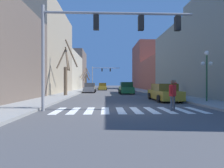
{
  "coord_description": "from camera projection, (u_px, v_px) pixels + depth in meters",
  "views": [
    {
      "loc": [
        -1.34,
        -10.92,
        1.57
      ],
      "look_at": [
        -0.03,
        23.39,
        1.46
      ],
      "focal_mm": 28.0,
      "sensor_mm": 36.0,
      "label": 1
    }
  ],
  "objects": [
    {
      "name": "ground_plane",
      "position": [
        127.0,
        108.0,
        10.97
      ],
      "size": [
        240.0,
        240.0,
        0.0
      ],
      "primitive_type": "plane",
      "color": "#4C4C4F"
    },
    {
      "name": "sidewalk_left",
      "position": [
        20.0,
        108.0,
        10.71
      ],
      "size": [
        2.91,
        90.0,
        0.15
      ],
      "color": "gray",
      "rests_on": "ground_plane"
    },
    {
      "name": "building_row_left",
      "position": [
        56.0,
        64.0,
        34.25
      ],
      "size": [
        6.0,
        57.47,
        13.09
      ],
      "color": "#66564C",
      "rests_on": "ground_plane"
    },
    {
      "name": "building_row_right",
      "position": [
        168.0,
        64.0,
        34.24
      ],
      "size": [
        6.0,
        55.88,
        13.72
      ],
      "color": "gray",
      "rests_on": "ground_plane"
    },
    {
      "name": "crosswalk_stripes",
      "position": [
        128.0,
        110.0,
        10.17
      ],
      "size": [
        8.55,
        2.6,
        0.01
      ],
      "color": "white",
      "rests_on": "ground_plane"
    },
    {
      "name": "traffic_signal_near",
      "position": [
        102.0,
        32.0,
        10.06
      ],
      "size": [
        8.74,
        0.28,
        6.03
      ],
      "color": "gray",
      "rests_on": "ground_plane"
    },
    {
      "name": "traffic_signal_far",
      "position": [
        101.0,
        73.0,
        48.08
      ],
      "size": [
        7.61,
        0.28,
        6.24
      ],
      "color": "gray",
      "rests_on": "ground_plane"
    },
    {
      "name": "street_lamp_right_corner",
      "position": [
        207.0,
        65.0,
        14.02
      ],
      "size": [
        0.95,
        0.36,
        4.05
      ],
      "color": "#1E4C2D",
      "rests_on": "sidewalk_right"
    },
    {
      "name": "car_at_intersection",
      "position": [
        90.0,
        88.0,
        30.16
      ],
      "size": [
        2.0,
        4.65,
        1.65
      ],
      "rotation": [
        0.0,
        0.0,
        1.57
      ],
      "color": "gray",
      "rests_on": "ground_plane"
    },
    {
      "name": "car_parked_right_near",
      "position": [
        103.0,
        87.0,
        40.64
      ],
      "size": [
        2.03,
        4.46,
        1.69
      ],
      "rotation": [
        0.0,
        0.0,
        -1.57
      ],
      "color": "#A38423",
      "rests_on": "ground_plane"
    },
    {
      "name": "car_driving_toward_lane",
      "position": [
        164.0,
        93.0,
        15.84
      ],
      "size": [
        2.08,
        4.77,
        1.55
      ],
      "rotation": [
        0.0,
        0.0,
        1.57
      ],
      "color": "#A38423",
      "rests_on": "ground_plane"
    },
    {
      "name": "car_driving_away_lane",
      "position": [
        126.0,
        88.0,
        26.26
      ],
      "size": [
        2.14,
        4.12,
        1.78
      ],
      "rotation": [
        0.0,
        0.0,
        1.57
      ],
      "color": "#236B38",
      "rests_on": "ground_plane"
    },
    {
      "name": "pedestrian_crossing_street",
      "position": [
        175.0,
        86.0,
        20.87
      ],
      "size": [
        0.7,
        0.51,
        1.81
      ],
      "rotation": [
        0.0,
        0.0,
        3.73
      ],
      "color": "#7A705B",
      "rests_on": "sidewalk_right"
    },
    {
      "name": "pedestrian_on_left_sidewalk",
      "position": [
        173.0,
        93.0,
        10.01
      ],
      "size": [
        0.63,
        0.57,
        1.77
      ],
      "rotation": [
        0.0,
        0.0,
        0.71
      ],
      "color": "#4C4C51",
      "rests_on": "ground_plane"
    },
    {
      "name": "street_tree_right_near",
      "position": [
        86.0,
        79.0,
        45.51
      ],
      "size": [
        2.45,
        2.99,
        5.63
      ],
      "color": "brown",
      "rests_on": "sidewalk_left"
    },
    {
      "name": "street_tree_right_mid",
      "position": [
        86.0,
        81.0,
        42.59
      ],
      "size": [
        2.08,
        2.17,
        4.43
      ],
      "color": "#473828",
      "rests_on": "sidewalk_left"
    },
    {
      "name": "street_tree_right_far",
      "position": [
        66.0,
        71.0,
        20.96
      ],
      "size": [
        2.52,
        4.57,
        6.75
      ],
      "color": "brown",
      "rests_on": "sidewalk_left"
    }
  ]
}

